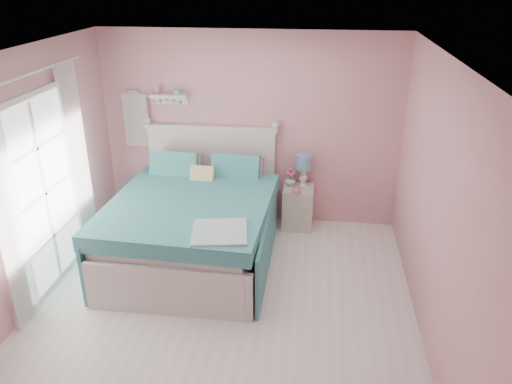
% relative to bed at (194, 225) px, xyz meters
% --- Properties ---
extents(floor, '(4.50, 4.50, 0.00)m').
position_rel_bed_xyz_m(floor, '(0.53, -1.08, -0.43)').
color(floor, silver).
rests_on(floor, ground).
extents(room_shell, '(4.50, 4.50, 4.50)m').
position_rel_bed_xyz_m(room_shell, '(0.53, -1.08, 1.15)').
color(room_shell, pink).
rests_on(room_shell, floor).
extents(bed, '(1.92, 2.37, 1.35)m').
position_rel_bed_xyz_m(bed, '(0.00, 0.00, 0.00)').
color(bed, silver).
rests_on(bed, floor).
extents(nightstand, '(0.41, 0.41, 0.59)m').
position_rel_bed_xyz_m(nightstand, '(1.21, 0.94, -0.14)').
color(nightstand, beige).
rests_on(nightstand, floor).
extents(table_lamp, '(0.22, 0.22, 0.43)m').
position_rel_bed_xyz_m(table_lamp, '(1.26, 1.04, 0.46)').
color(table_lamp, white).
rests_on(table_lamp, nightstand).
extents(vase, '(0.18, 0.18, 0.15)m').
position_rel_bed_xyz_m(vase, '(1.09, 1.00, 0.23)').
color(vase, silver).
rests_on(vase, nightstand).
extents(teacup, '(0.12, 0.12, 0.09)m').
position_rel_bed_xyz_m(teacup, '(1.19, 0.77, 0.20)').
color(teacup, pink).
rests_on(teacup, nightstand).
extents(roses, '(0.14, 0.11, 0.12)m').
position_rel_bed_xyz_m(roses, '(1.09, 0.99, 0.35)').
color(roses, '#DF4C84').
rests_on(roses, vase).
extents(wall_shelf, '(0.50, 0.15, 0.25)m').
position_rel_bed_xyz_m(wall_shelf, '(-0.55, 1.11, 1.30)').
color(wall_shelf, silver).
rests_on(wall_shelf, room_shell).
extents(hanging_dress, '(0.34, 0.03, 0.72)m').
position_rel_bed_xyz_m(hanging_dress, '(-1.02, 1.10, 0.97)').
color(hanging_dress, white).
rests_on(hanging_dress, room_shell).
extents(french_door, '(0.04, 1.32, 2.16)m').
position_rel_bed_xyz_m(french_door, '(-1.44, -0.68, 0.64)').
color(french_door, silver).
rests_on(french_door, floor).
extents(curtain_near, '(0.04, 0.40, 2.32)m').
position_rel_bed_xyz_m(curtain_near, '(-1.39, -1.43, 0.75)').
color(curtain_near, white).
rests_on(curtain_near, floor).
extents(curtain_far, '(0.04, 0.40, 2.32)m').
position_rel_bed_xyz_m(curtain_far, '(-1.39, 0.06, 0.75)').
color(curtain_far, white).
rests_on(curtain_far, floor).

